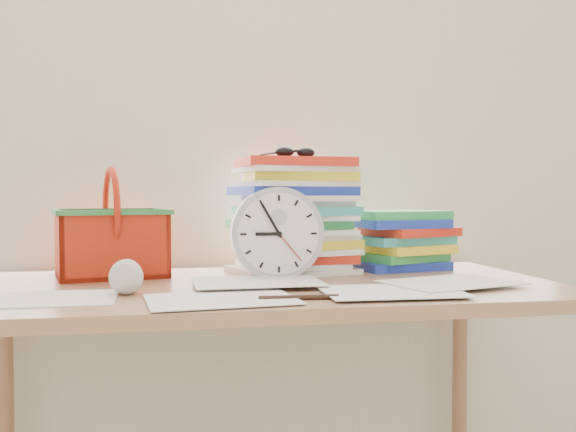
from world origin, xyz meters
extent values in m
cube|color=silver|center=(0.00, 2.00, 1.35)|extent=(4.00, 0.04, 2.70)
cube|color=white|center=(0.00, 1.98, 1.30)|extent=(2.40, 0.01, 2.50)
cube|color=#9C6B49|center=(0.00, 1.60, 0.73)|extent=(1.40, 0.70, 0.03)
cylinder|color=#9C6B49|center=(-0.65, 1.90, 0.36)|extent=(0.04, 0.04, 0.72)
cylinder|color=#9C6B49|center=(0.65, 1.90, 0.36)|extent=(0.04, 0.04, 0.72)
cylinder|color=#B1B4BE|center=(0.05, 1.67, 0.87)|extent=(0.23, 0.05, 0.23)
sphere|color=silver|center=(-0.31, 1.49, 0.79)|extent=(0.08, 0.08, 0.08)
cylinder|color=black|center=(0.04, 1.35, 0.76)|extent=(0.16, 0.02, 0.01)
camera|label=1|loc=(-0.22, 0.10, 0.96)|focal=40.00mm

